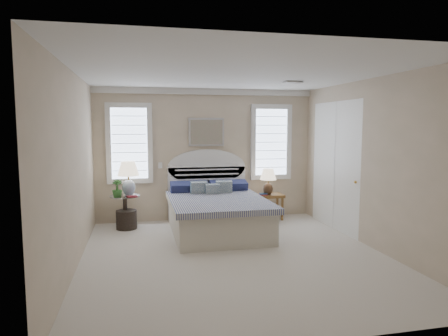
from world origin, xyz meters
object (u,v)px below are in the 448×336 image
bed (216,211)px  lamp_right (268,179)px  floor_pot (127,220)px  lamp_left (128,174)px  side_table_left (125,208)px  nightstand_right (271,201)px

bed → lamp_right: bed is taller
bed → floor_pot: size_ratio=5.84×
bed → lamp_right: (1.22, 0.64, 0.48)m
bed → lamp_left: size_ratio=3.47×
bed → lamp_left: bearing=158.8°
side_table_left → lamp_left: (0.07, 0.02, 0.64)m
side_table_left → nightstand_right: side_table_left is taller
lamp_left → lamp_right: 2.80m
floor_pot → bed: bearing=-18.0°
nightstand_right → lamp_left: 2.95m
side_table_left → nightstand_right: bearing=1.9°
bed → nightstand_right: bearing=28.0°
nightstand_right → lamp_right: 0.49m
side_table_left → lamp_right: size_ratio=1.15×
floor_pot → lamp_left: bearing=57.1°
bed → floor_pot: 1.73m
nightstand_right → lamp_left: bearing=-178.4°
nightstand_right → side_table_left: bearing=-178.1°
side_table_left → bed: bearing=-19.7°
side_table_left → lamp_left: 0.65m
nightstand_right → lamp_right: size_ratio=0.97×
lamp_left → lamp_right: size_ratio=1.20×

